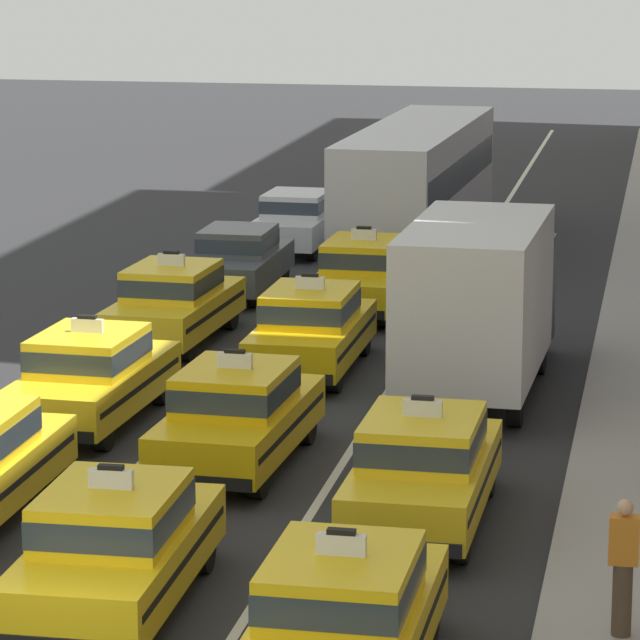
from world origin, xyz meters
name	(u,v)px	position (x,y,z in m)	size (l,w,h in m)	color
lane_stripe_left_center	(275,329)	(-1.60, 20.00, 0.00)	(0.14, 80.00, 0.01)	silver
lane_stripe_center_right	(423,335)	(1.60, 20.00, 0.00)	(0.14, 80.00, 0.01)	silver
taxi_left_third	(91,375)	(-3.09, 11.93, 0.88)	(1.99, 4.63, 1.96)	black
taxi_left_fourth	(174,302)	(-3.37, 18.28, 0.88)	(2.00, 4.63, 1.96)	black
sedan_left_fifth	(239,258)	(-3.25, 23.57, 0.85)	(1.78, 4.31, 1.58)	black
sedan_left_sixth	(297,219)	(-3.08, 29.52, 0.85)	(1.88, 4.35, 1.58)	black
taxi_center_nearest	(115,545)	(-0.05, 3.52, 0.88)	(1.90, 4.59, 1.96)	black
taxi_center_second	(237,414)	(-0.01, 9.92, 0.88)	(1.99, 4.63, 1.96)	black
taxi_center_third	(311,328)	(-0.10, 16.39, 0.88)	(1.84, 4.57, 1.96)	black
taxi_center_fourth	(365,274)	(-0.01, 22.09, 0.88)	(1.92, 4.60, 1.96)	black
bus_center_fifth	(417,177)	(-0.11, 31.13, 1.82)	(2.98, 11.30, 3.22)	black
taxi_right_nearest	(343,618)	(3.20, 1.64, 0.88)	(1.85, 4.57, 1.96)	black
taxi_right_second	(423,467)	(3.28, 7.61, 0.88)	(1.86, 4.58, 1.96)	black
box_truck_right_third	(481,297)	(3.25, 15.58, 1.78)	(2.45, 7.02, 3.27)	black
pedestrian_trailing	(623,567)	(6.25, 3.55, 1.02)	(0.36, 0.24, 1.71)	#473828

